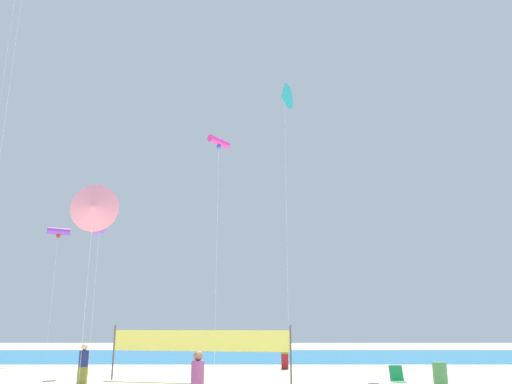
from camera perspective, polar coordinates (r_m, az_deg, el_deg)
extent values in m
cube|color=#1E6B99|center=(43.51, -0.95, -17.99)|extent=(120.00, 20.00, 0.01)
cube|color=maroon|center=(30.06, 3.54, -18.58)|extent=(0.39, 0.24, 0.83)
cylinder|color=olive|center=(30.02, 3.52, -17.15)|extent=(0.41, 0.41, 0.68)
sphere|color=tan|center=(30.00, 3.50, -16.20)|extent=(0.30, 0.30, 0.30)
cube|color=olive|center=(22.91, -18.77, -19.11)|extent=(0.36, 0.22, 0.76)
cylinder|color=navy|center=(22.86, -18.62, -17.38)|extent=(0.38, 0.38, 0.63)
sphere|color=beige|center=(22.84, -18.52, -16.25)|extent=(0.28, 0.28, 0.28)
cylinder|color=#7A3872|center=(15.63, -6.35, -19.55)|extent=(0.38, 0.38, 0.63)
sphere|color=brown|center=(15.60, -6.30, -17.89)|extent=(0.28, 0.28, 0.28)
cube|color=#1E8C4C|center=(21.12, 16.09, -19.90)|extent=(0.52, 0.48, 0.03)
cube|color=#1E8C4C|center=(21.38, 15.82, -19.09)|extent=(0.52, 0.23, 0.57)
cylinder|color=#3F7F4C|center=(22.27, 20.35, -18.84)|extent=(0.55, 0.55, 0.98)
cylinder|color=#4C4C51|center=(25.17, -15.53, -17.02)|extent=(0.08, 0.08, 2.40)
cylinder|color=#4C4C51|center=(22.59, 4.21, -17.80)|extent=(0.08, 0.08, 2.40)
cube|color=#EAE566|center=(23.54, -6.18, -16.35)|extent=(8.03, 1.78, 0.90)
cylinder|color=silver|center=(19.20, -18.41, -11.33)|extent=(0.01, 0.01, 6.62)
cone|color=pink|center=(19.65, -17.63, -1.67)|extent=(1.81, 0.39, 1.80)
cylinder|color=silver|center=(23.34, -26.42, 6.01)|extent=(0.01, 0.01, 20.13)
cylinder|color=silver|center=(25.41, -4.22, -6.86)|extent=(0.01, 0.01, 11.79)
cylinder|color=#D833A5|center=(26.87, -3.98, 5.69)|extent=(1.14, 1.38, 0.38)
sphere|color=blue|center=(26.77, -3.99, 5.10)|extent=(0.23, 0.23, 0.23)
cylinder|color=silver|center=(36.91, -21.79, -10.79)|extent=(0.01, 0.01, 8.67)
cylinder|color=purple|center=(37.39, -21.15, -4.17)|extent=(1.51, 1.10, 0.48)
sphere|color=red|center=(37.34, -21.20, -4.68)|extent=(0.29, 0.29, 0.29)
cylinder|color=silver|center=(26.63, 3.74, -3.89)|extent=(0.01, 0.01, 14.85)
cone|color=#26BFCC|center=(28.97, 3.49, 10.68)|extent=(1.01, 1.51, 1.47)
cylinder|color=silver|center=(28.07, -17.61, -11.60)|extent=(0.01, 0.01, 7.28)
pyramid|color=purple|center=(28.51, -17.10, -4.14)|extent=(0.82, 0.82, 0.48)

